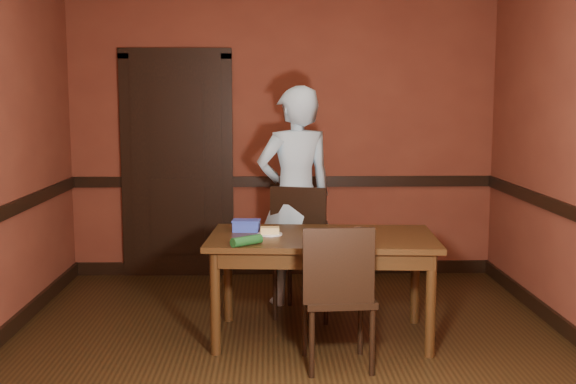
{
  "coord_description": "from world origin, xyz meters",
  "views": [
    {
      "loc": [
        -0.13,
        -4.58,
        1.71
      ],
      "look_at": [
        0.0,
        0.35,
        1.05
      ],
      "focal_mm": 45.0,
      "sensor_mm": 36.0,
      "label": 1
    }
  ],
  "objects_px": {
    "chair_far": "(307,253)",
    "cheese_saucer": "(270,232)",
    "chair_near": "(338,295)",
    "person": "(295,196)",
    "sandwich_plate": "(338,235)",
    "dining_table": "(322,287)",
    "food_tub": "(246,225)",
    "sauce_jar": "(358,233)"
  },
  "relations": [
    {
      "from": "dining_table",
      "to": "chair_far",
      "type": "xyz_separation_m",
      "value": [
        -0.07,
        0.54,
        0.12
      ]
    },
    {
      "from": "person",
      "to": "cheese_saucer",
      "type": "height_order",
      "value": "person"
    },
    {
      "from": "food_tub",
      "to": "chair_far",
      "type": "bearing_deg",
      "value": 43.52
    },
    {
      "from": "person",
      "to": "food_tub",
      "type": "distance_m",
      "value": 0.81
    },
    {
      "from": "dining_table",
      "to": "cheese_saucer",
      "type": "height_order",
      "value": "cheese_saucer"
    },
    {
      "from": "sauce_jar",
      "to": "dining_table",
      "type": "bearing_deg",
      "value": 150.42
    },
    {
      "from": "cheese_saucer",
      "to": "sauce_jar",
      "type": "bearing_deg",
      "value": -15.7
    },
    {
      "from": "sandwich_plate",
      "to": "food_tub",
      "type": "xyz_separation_m",
      "value": [
        -0.64,
        0.25,
        0.02
      ]
    },
    {
      "from": "chair_near",
      "to": "person",
      "type": "distance_m",
      "value": 1.51
    },
    {
      "from": "cheese_saucer",
      "to": "person",
      "type": "bearing_deg",
      "value": 76.25
    },
    {
      "from": "dining_table",
      "to": "cheese_saucer",
      "type": "distance_m",
      "value": 0.54
    },
    {
      "from": "chair_far",
      "to": "food_tub",
      "type": "height_order",
      "value": "chair_far"
    },
    {
      "from": "dining_table",
      "to": "cheese_saucer",
      "type": "xyz_separation_m",
      "value": [
        -0.37,
        0.03,
        0.39
      ]
    },
    {
      "from": "chair_near",
      "to": "dining_table",
      "type": "bearing_deg",
      "value": -87.5
    },
    {
      "from": "chair_far",
      "to": "sandwich_plate",
      "type": "bearing_deg",
      "value": -56.27
    },
    {
      "from": "sauce_jar",
      "to": "food_tub",
      "type": "height_order",
      "value": "food_tub"
    },
    {
      "from": "dining_table",
      "to": "chair_near",
      "type": "height_order",
      "value": "chair_near"
    },
    {
      "from": "chair_near",
      "to": "sauce_jar",
      "type": "bearing_deg",
      "value": -117.33
    },
    {
      "from": "person",
      "to": "chair_near",
      "type": "bearing_deg",
      "value": 79.41
    },
    {
      "from": "chair_near",
      "to": "cheese_saucer",
      "type": "xyz_separation_m",
      "value": [
        -0.43,
        0.58,
        0.3
      ]
    },
    {
      "from": "dining_table",
      "to": "chair_near",
      "type": "relative_size",
      "value": 1.7
    },
    {
      "from": "chair_far",
      "to": "food_tub",
      "type": "distance_m",
      "value": 0.66
    },
    {
      "from": "chair_far",
      "to": "sauce_jar",
      "type": "distance_m",
      "value": 0.8
    },
    {
      "from": "chair_far",
      "to": "chair_near",
      "type": "height_order",
      "value": "chair_far"
    },
    {
      "from": "sandwich_plate",
      "to": "sauce_jar",
      "type": "bearing_deg",
      "value": -23.66
    },
    {
      "from": "dining_table",
      "to": "food_tub",
      "type": "bearing_deg",
      "value": 165.39
    },
    {
      "from": "chair_far",
      "to": "cheese_saucer",
      "type": "relative_size",
      "value": 5.66
    },
    {
      "from": "chair_far",
      "to": "sauce_jar",
      "type": "height_order",
      "value": "chair_far"
    },
    {
      "from": "chair_near",
      "to": "person",
      "type": "height_order",
      "value": "person"
    },
    {
      "from": "chair_far",
      "to": "person",
      "type": "relative_size",
      "value": 0.55
    },
    {
      "from": "sandwich_plate",
      "to": "cheese_saucer",
      "type": "bearing_deg",
      "value": 166.73
    },
    {
      "from": "chair_far",
      "to": "cheese_saucer",
      "type": "distance_m",
      "value": 0.64
    },
    {
      "from": "dining_table",
      "to": "chair_far",
      "type": "height_order",
      "value": "chair_far"
    },
    {
      "from": "cheese_saucer",
      "to": "food_tub",
      "type": "height_order",
      "value": "food_tub"
    },
    {
      "from": "sandwich_plate",
      "to": "food_tub",
      "type": "height_order",
      "value": "food_tub"
    },
    {
      "from": "food_tub",
      "to": "sandwich_plate",
      "type": "bearing_deg",
      "value": -16.58
    },
    {
      "from": "dining_table",
      "to": "person",
      "type": "xyz_separation_m",
      "value": [
        -0.16,
        0.89,
        0.53
      ]
    },
    {
      "from": "chair_near",
      "to": "food_tub",
      "type": "xyz_separation_m",
      "value": [
        -0.6,
        0.72,
        0.32
      ]
    },
    {
      "from": "chair_near",
      "to": "cheese_saucer",
      "type": "distance_m",
      "value": 0.77
    },
    {
      "from": "food_tub",
      "to": "person",
      "type": "bearing_deg",
      "value": 66.84
    },
    {
      "from": "chair_near",
      "to": "sauce_jar",
      "type": "height_order",
      "value": "chair_near"
    },
    {
      "from": "sandwich_plate",
      "to": "sauce_jar",
      "type": "height_order",
      "value": "sauce_jar"
    }
  ]
}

